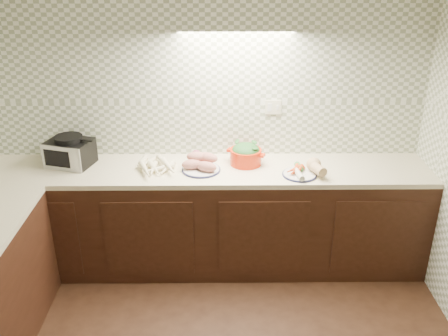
{
  "coord_description": "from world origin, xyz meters",
  "views": [
    {
      "loc": [
        0.11,
        -2.13,
        2.58
      ],
      "look_at": [
        0.14,
        1.25,
        1.02
      ],
      "focal_mm": 40.0,
      "sensor_mm": 36.0,
      "label": 1
    }
  ],
  "objects_px": {
    "toaster_oven": "(70,152)",
    "veg_plate": "(306,169)",
    "parsnip_pile": "(157,164)",
    "dutch_oven": "(246,154)",
    "sweet_potato_plate": "(201,164)",
    "onion_bowl": "(198,158)"
  },
  "relations": [
    {
      "from": "veg_plate",
      "to": "onion_bowl",
      "type": "bearing_deg",
      "value": 165.16
    },
    {
      "from": "toaster_oven",
      "to": "dutch_oven",
      "type": "distance_m",
      "value": 1.42
    },
    {
      "from": "parsnip_pile",
      "to": "veg_plate",
      "type": "distance_m",
      "value": 1.18
    },
    {
      "from": "parsnip_pile",
      "to": "onion_bowl",
      "type": "relative_size",
      "value": 3.32
    },
    {
      "from": "toaster_oven",
      "to": "dutch_oven",
      "type": "relative_size",
      "value": 1.19
    },
    {
      "from": "sweet_potato_plate",
      "to": "veg_plate",
      "type": "bearing_deg",
      "value": -5.67
    },
    {
      "from": "onion_bowl",
      "to": "veg_plate",
      "type": "distance_m",
      "value": 0.89
    },
    {
      "from": "veg_plate",
      "to": "sweet_potato_plate",
      "type": "bearing_deg",
      "value": 174.33
    },
    {
      "from": "veg_plate",
      "to": "toaster_oven",
      "type": "bearing_deg",
      "value": 174.04
    },
    {
      "from": "parsnip_pile",
      "to": "dutch_oven",
      "type": "relative_size",
      "value": 1.41
    },
    {
      "from": "sweet_potato_plate",
      "to": "onion_bowl",
      "type": "height_order",
      "value": "sweet_potato_plate"
    },
    {
      "from": "dutch_oven",
      "to": "toaster_oven",
      "type": "bearing_deg",
      "value": -155.76
    },
    {
      "from": "onion_bowl",
      "to": "toaster_oven",
      "type": "bearing_deg",
      "value": -178.34
    },
    {
      "from": "sweet_potato_plate",
      "to": "dutch_oven",
      "type": "height_order",
      "value": "dutch_oven"
    },
    {
      "from": "parsnip_pile",
      "to": "veg_plate",
      "type": "bearing_deg",
      "value": -5.68
    },
    {
      "from": "toaster_oven",
      "to": "parsnip_pile",
      "type": "distance_m",
      "value": 0.72
    },
    {
      "from": "toaster_oven",
      "to": "veg_plate",
      "type": "relative_size",
      "value": 1.2
    },
    {
      "from": "toaster_oven",
      "to": "parsnip_pile",
      "type": "xyz_separation_m",
      "value": [
        0.71,
        -0.08,
        -0.08
      ]
    },
    {
      "from": "parsnip_pile",
      "to": "onion_bowl",
      "type": "bearing_deg",
      "value": 18.98
    },
    {
      "from": "toaster_oven",
      "to": "sweet_potato_plate",
      "type": "relative_size",
      "value": 1.28
    },
    {
      "from": "dutch_oven",
      "to": "veg_plate",
      "type": "xyz_separation_m",
      "value": [
        0.46,
        -0.19,
        -0.04
      ]
    },
    {
      "from": "sweet_potato_plate",
      "to": "dutch_oven",
      "type": "relative_size",
      "value": 0.93
    }
  ]
}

